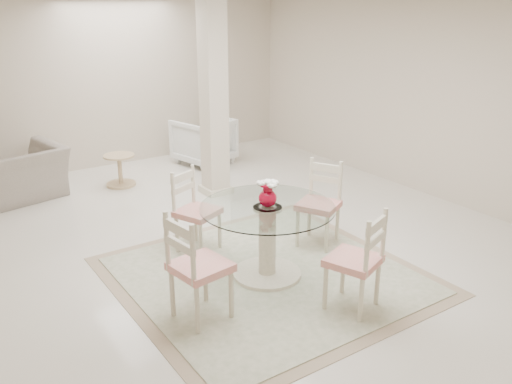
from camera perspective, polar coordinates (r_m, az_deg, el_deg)
ground at (r=6.58m, az=-2.33°, el=-4.10°), size 7.00×7.00×0.00m
room_shell at (r=6.07m, az=-2.58°, el=12.12°), size 6.02×7.02×2.71m
column at (r=7.51m, az=-4.48°, el=9.68°), size 0.30×0.30×2.70m
area_rug at (r=5.56m, az=1.17°, el=-8.78°), size 2.85×2.85×0.02m
dining_table at (r=5.39m, az=1.19°, el=-5.24°), size 1.32×1.32×0.76m
red_vase at (r=5.19m, az=1.28°, el=-0.09°), size 0.21×0.19×0.27m
dining_chair_east at (r=6.11m, az=6.85°, el=-0.53°), size 0.57×0.57×1.06m
dining_chair_north at (r=5.94m, az=-6.70°, el=-1.33°), size 0.54×0.54×1.02m
dining_chair_west at (r=4.61m, az=-6.61°, el=-7.17°), size 0.51×0.51×1.11m
dining_chair_south at (r=4.84m, az=10.99°, el=-6.47°), size 0.55×0.55×1.06m
recliner_taupe at (r=8.20m, az=-23.64°, el=1.82°), size 1.30×1.19×0.73m
armchair_white at (r=9.20m, az=-5.54°, el=5.41°), size 1.01×1.03×0.78m
side_table at (r=8.32m, az=-14.11°, el=2.12°), size 0.46×0.46×0.47m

